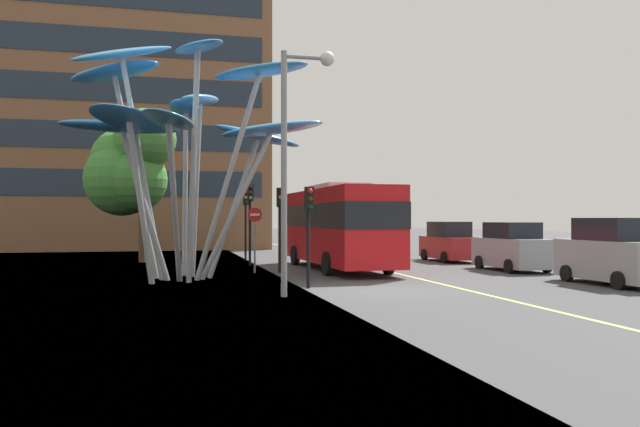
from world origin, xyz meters
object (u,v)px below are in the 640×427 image
at_px(traffic_light_opposite, 246,210).
at_px(no_entry_sign, 255,230).
at_px(red_bus, 339,223).
at_px(car_parked_mid, 512,248).
at_px(leaf_sculpture, 179,112).
at_px(car_parked_near, 614,253).
at_px(car_parked_far, 449,243).
at_px(street_lamp, 296,138).
at_px(traffic_light_kerb_far, 280,211).
at_px(traffic_light_kerb_near, 309,215).
at_px(traffic_light_island_mid, 250,207).

xyz_separation_m(traffic_light_opposite, no_entry_sign, (-0.58, -7.77, -0.93)).
distance_m(red_bus, car_parked_mid, 7.69).
distance_m(leaf_sculpture, car_parked_near, 16.38).
bearing_deg(car_parked_near, car_parked_mid, 92.66).
bearing_deg(car_parked_far, street_lamp, -130.17).
xyz_separation_m(traffic_light_opposite, street_lamp, (-0.49, -16.04, 1.91)).
bearing_deg(traffic_light_kerb_far, red_bus, 24.82).
relative_size(traffic_light_opposite, car_parked_near, 0.87).
bearing_deg(traffic_light_kerb_near, car_parked_near, -7.17).
distance_m(traffic_light_kerb_near, no_entry_sign, 6.43).
bearing_deg(car_parked_far, car_parked_mid, -89.31).
distance_m(leaf_sculpture, traffic_light_kerb_near, 6.90).
height_order(traffic_light_kerb_far, no_entry_sign, traffic_light_kerb_far).
height_order(traffic_light_kerb_near, car_parked_mid, traffic_light_kerb_near).
relative_size(traffic_light_opposite, car_parked_mid, 0.92).
xyz_separation_m(leaf_sculpture, car_parked_mid, (14.30, 0.84, -5.28)).
bearing_deg(street_lamp, car_parked_far, 49.83).
height_order(traffic_light_kerb_near, traffic_light_kerb_far, traffic_light_kerb_far).
bearing_deg(traffic_light_kerb_near, car_parked_mid, 25.40).
bearing_deg(traffic_light_kerb_near, traffic_light_opposite, 91.33).
distance_m(traffic_light_island_mid, street_lamp, 12.45).
xyz_separation_m(red_bus, car_parked_near, (7.51, -8.59, -1.00)).
xyz_separation_m(traffic_light_island_mid, car_parked_mid, (10.80, -5.52, -1.84)).
relative_size(traffic_light_kerb_near, traffic_light_kerb_far, 0.93).
bearing_deg(car_parked_far, leaf_sculpture, -153.67).
bearing_deg(no_entry_sign, street_lamp, -89.39).
height_order(red_bus, car_parked_far, red_bus).
distance_m(traffic_light_opposite, car_parked_far, 11.05).
xyz_separation_m(traffic_light_kerb_far, no_entry_sign, (-1.00, 0.41, -0.77)).
bearing_deg(red_bus, traffic_light_opposite, 115.95).
bearing_deg(car_parked_mid, car_parked_near, -87.34).
bearing_deg(traffic_light_opposite, traffic_light_kerb_near, -88.67).
bearing_deg(car_parked_far, traffic_light_island_mid, -176.37).
relative_size(leaf_sculpture, no_entry_sign, 3.68).
relative_size(traffic_light_island_mid, car_parked_far, 0.94).
relative_size(red_bus, street_lamp, 1.43).
xyz_separation_m(traffic_light_kerb_near, no_entry_sign, (-0.91, 6.33, -0.59)).
bearing_deg(traffic_light_island_mid, car_parked_far, 3.63).
height_order(car_parked_mid, street_lamp, street_lamp).
distance_m(red_bus, leaf_sculpture, 8.85).
distance_m(car_parked_near, no_entry_sign, 13.77).
xyz_separation_m(car_parked_near, no_entry_sign, (-11.42, 7.65, 0.74)).
bearing_deg(red_bus, traffic_light_island_mid, 139.03).
bearing_deg(traffic_light_island_mid, street_lamp, -91.12).
height_order(street_lamp, no_entry_sign, street_lamp).
distance_m(leaf_sculpture, traffic_light_island_mid, 8.03).
distance_m(traffic_light_opposite, car_parked_near, 18.93).
bearing_deg(traffic_light_opposite, traffic_light_island_mid, -93.83).
bearing_deg(traffic_light_kerb_far, no_entry_sign, 157.72).
height_order(traffic_light_kerb_near, traffic_light_island_mid, traffic_light_island_mid).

